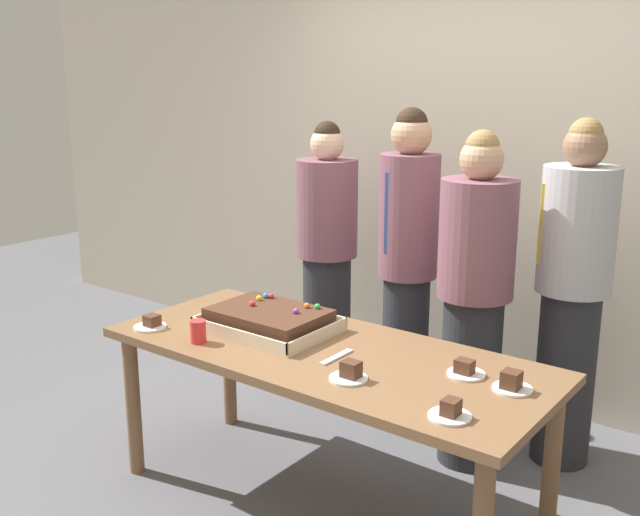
% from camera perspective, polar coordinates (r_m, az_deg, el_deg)
% --- Properties ---
extents(ground_plane, '(12.00, 12.00, 0.00)m').
position_cam_1_polar(ground_plane, '(3.46, 0.33, -18.69)').
color(ground_plane, '#5B5B60').
extents(interior_back_panel, '(8.00, 0.12, 3.00)m').
position_cam_1_polar(interior_back_panel, '(4.32, 13.40, 8.73)').
color(interior_back_panel, '#B2A893').
rests_on(interior_back_panel, ground_plane).
extents(party_table, '(1.95, 0.81, 0.74)m').
position_cam_1_polar(party_table, '(3.15, 0.35, -8.61)').
color(party_table, brown).
rests_on(party_table, ground_plane).
extents(sheet_cake, '(0.58, 0.43, 0.13)m').
position_cam_1_polar(sheet_cake, '(3.34, -4.01, -4.87)').
color(sheet_cake, beige).
rests_on(sheet_cake, party_table).
extents(plated_slice_near_left, '(0.15, 0.15, 0.07)m').
position_cam_1_polar(plated_slice_near_left, '(2.56, 10.17, -11.79)').
color(plated_slice_near_left, white).
rests_on(plated_slice_near_left, party_table).
extents(plated_slice_near_right, '(0.15, 0.15, 0.06)m').
position_cam_1_polar(plated_slice_near_right, '(3.46, -13.10, -5.05)').
color(plated_slice_near_right, white).
rests_on(plated_slice_near_right, party_table).
extents(plated_slice_far_left, '(0.15, 0.15, 0.06)m').
position_cam_1_polar(plated_slice_far_left, '(2.91, 11.32, -8.63)').
color(plated_slice_far_left, white).
rests_on(plated_slice_far_left, party_table).
extents(plated_slice_far_right, '(0.15, 0.15, 0.08)m').
position_cam_1_polar(plated_slice_far_right, '(2.82, 14.80, -9.50)').
color(plated_slice_far_right, white).
rests_on(plated_slice_far_right, party_table).
extents(plated_slice_center_front, '(0.15, 0.15, 0.07)m').
position_cam_1_polar(plated_slice_center_front, '(2.82, 2.35, -9.03)').
color(plated_slice_center_front, white).
rests_on(plated_slice_center_front, party_table).
extents(drink_cup_nearest, '(0.07, 0.07, 0.10)m').
position_cam_1_polar(drink_cup_nearest, '(3.23, -9.53, -5.69)').
color(drink_cup_nearest, red).
rests_on(drink_cup_nearest, party_table).
extents(cake_server_utensil, '(0.03, 0.20, 0.01)m').
position_cam_1_polar(cake_server_utensil, '(3.03, 1.30, -7.76)').
color(cake_server_utensil, silver).
rests_on(cake_server_utensil, party_table).
extents(person_serving_front, '(0.31, 0.31, 1.72)m').
position_cam_1_polar(person_serving_front, '(3.86, 6.86, -0.48)').
color(person_serving_front, '#28282D').
rests_on(person_serving_front, ground_plane).
extents(person_green_shirt_behind, '(0.35, 0.35, 1.69)m').
position_cam_1_polar(person_green_shirt_behind, '(3.67, 19.16, -2.53)').
color(person_green_shirt_behind, '#28282D').
rests_on(person_green_shirt_behind, ground_plane).
extents(person_striped_tie_right, '(0.36, 0.36, 1.63)m').
position_cam_1_polar(person_striped_tie_right, '(4.30, 0.54, 0.09)').
color(person_striped_tie_right, '#28282D').
rests_on(person_striped_tie_right, ground_plane).
extents(person_far_right_suit, '(0.36, 0.36, 1.64)m').
position_cam_1_polar(person_far_right_suit, '(3.54, 11.99, -3.14)').
color(person_far_right_suit, '#28282D').
rests_on(person_far_right_suit, ground_plane).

